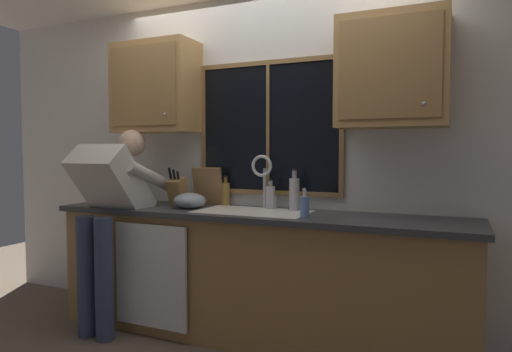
# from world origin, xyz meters

# --- Properties ---
(back_wall) EXTENTS (5.37, 0.12, 2.55)m
(back_wall) POSITION_xyz_m (0.00, 0.06, 1.27)
(back_wall) COLOR silver
(back_wall) RESTS_ON floor
(window_glass) EXTENTS (1.10, 0.02, 0.95)m
(window_glass) POSITION_xyz_m (0.01, -0.01, 1.52)
(window_glass) COLOR black
(window_frame_top) EXTENTS (1.17, 0.02, 0.04)m
(window_frame_top) POSITION_xyz_m (0.01, -0.02, 2.02)
(window_frame_top) COLOR olive
(window_frame_bottom) EXTENTS (1.17, 0.02, 0.04)m
(window_frame_bottom) POSITION_xyz_m (0.01, -0.02, 1.03)
(window_frame_bottom) COLOR olive
(window_frame_left) EXTENTS (0.03, 0.02, 0.95)m
(window_frame_left) POSITION_xyz_m (-0.56, -0.02, 1.52)
(window_frame_left) COLOR olive
(window_frame_right) EXTENTS (0.03, 0.02, 0.95)m
(window_frame_right) POSITION_xyz_m (0.58, -0.02, 1.52)
(window_frame_right) COLOR olive
(window_mullion_center) EXTENTS (0.02, 0.02, 0.95)m
(window_mullion_center) POSITION_xyz_m (0.01, -0.02, 1.52)
(window_mullion_center) COLOR olive
(lower_cabinet_run) EXTENTS (2.97, 0.58, 0.88)m
(lower_cabinet_run) POSITION_xyz_m (0.00, -0.29, 0.44)
(lower_cabinet_run) COLOR #A07744
(lower_cabinet_run) RESTS_ON floor
(countertop) EXTENTS (3.03, 0.62, 0.04)m
(countertop) POSITION_xyz_m (0.00, -0.31, 0.90)
(countertop) COLOR #38383D
(countertop) RESTS_ON lower_cabinet_run
(dishwasher_front) EXTENTS (0.60, 0.02, 0.74)m
(dishwasher_front) POSITION_xyz_m (-0.65, -0.61, 0.46)
(dishwasher_front) COLOR white
(upper_cabinet_left) EXTENTS (0.69, 0.36, 0.72)m
(upper_cabinet_left) POSITION_xyz_m (-0.91, -0.17, 1.86)
(upper_cabinet_left) COLOR #B2844C
(upper_cabinet_right) EXTENTS (0.69, 0.36, 0.72)m
(upper_cabinet_right) POSITION_xyz_m (0.94, -0.17, 1.86)
(upper_cabinet_right) COLOR #B2844C
(sink) EXTENTS (0.80, 0.46, 0.21)m
(sink) POSITION_xyz_m (0.01, -0.30, 0.82)
(sink) COLOR white
(sink) RESTS_ON lower_cabinet_run
(faucet) EXTENTS (0.18, 0.09, 0.40)m
(faucet) POSITION_xyz_m (0.02, -0.12, 1.17)
(faucet) COLOR silver
(faucet) RESTS_ON countertop
(person_standing) EXTENTS (0.53, 0.71, 1.52)m
(person_standing) POSITION_xyz_m (-1.02, -0.59, 0.95)
(person_standing) COLOR #384260
(person_standing) RESTS_ON floor
(knife_block) EXTENTS (0.12, 0.18, 0.32)m
(knife_block) POSITION_xyz_m (-0.67, -0.22, 1.03)
(knife_block) COLOR olive
(knife_block) RESTS_ON countertop
(cutting_board) EXTENTS (0.26, 0.08, 0.30)m
(cutting_board) POSITION_xyz_m (-0.48, -0.08, 1.07)
(cutting_board) COLOR #997047
(cutting_board) RESTS_ON countertop
(mixing_bowl) EXTENTS (0.24, 0.24, 0.12)m
(mixing_bowl) POSITION_xyz_m (-0.50, -0.32, 0.97)
(mixing_bowl) COLOR #8C99A8
(mixing_bowl) RESTS_ON countertop
(soap_dispenser) EXTENTS (0.06, 0.07, 0.19)m
(soap_dispenser) POSITION_xyz_m (0.44, -0.42, 0.99)
(soap_dispenser) COLOR #668CCC
(soap_dispenser) RESTS_ON countertop
(bottle_green_glass) EXTENTS (0.07, 0.07, 0.22)m
(bottle_green_glass) POSITION_xyz_m (0.07, -0.12, 1.01)
(bottle_green_glass) COLOR #B7B7BC
(bottle_green_glass) RESTS_ON countertop
(bottle_tall_clear) EXTENTS (0.07, 0.07, 0.30)m
(bottle_tall_clear) POSITION_xyz_m (0.27, -0.14, 1.04)
(bottle_tall_clear) COLOR #B7B7BC
(bottle_tall_clear) RESTS_ON countertop
(bottle_amber_small) EXTENTS (0.07, 0.07, 0.24)m
(bottle_amber_small) POSITION_xyz_m (-0.33, -0.06, 1.02)
(bottle_amber_small) COLOR olive
(bottle_amber_small) RESTS_ON countertop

